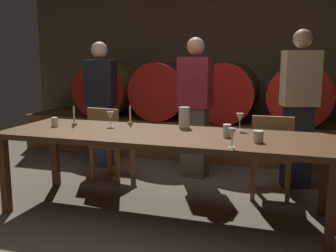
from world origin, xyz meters
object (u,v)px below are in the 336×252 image
guest_left (101,104)px  candle_right (130,119)px  guest_right (299,108)px  cup_right (258,136)px  cup_left (55,122)px  dining_table (163,140)px  candle_left (74,120)px  cup_center (227,131)px  wine_glass_center (240,118)px  wine_glass_left (110,116)px  chair_right (272,153)px  wine_barrel_far_left (111,89)px  wine_barrel_far_right (300,94)px  pitcher (184,117)px  wine_barrel_center_right (228,92)px  wine_glass_right (232,134)px  guest_center (195,107)px  wine_barrel_center_left (165,90)px  chair_left (109,141)px

guest_left → candle_right: (0.83, -0.96, -0.02)m
guest_right → cup_right: bearing=58.9°
cup_left → dining_table: bearing=-1.2°
candle_left → cup_center: size_ratio=1.93×
cup_center → wine_glass_center: bearing=78.6°
guest_left → wine_glass_left: (0.68, -1.12, 0.03)m
chair_right → wine_barrel_far_left: bearing=-33.3°
wine_barrel_far_left → guest_right: (2.79, -1.09, -0.06)m
cup_center → wine_barrel_far_right: bearing=74.8°
wine_barrel_far_left → dining_table: (1.61, -2.28, -0.25)m
wine_barrel_far_left → pitcher: bearing=-48.4°
wine_barrel_center_right → wine_glass_right: bearing=-80.1°
candle_right → guest_center: bearing=62.1°
wine_barrel_center_right → wine_glass_center: bearing=-77.6°
candle_right → wine_barrel_far_left: bearing=120.6°
dining_table → cup_center: cup_center is taller
dining_table → candle_left: candle_left is taller
wine_barrel_far_right → wine_glass_right: bearing=-100.8°
wine_barrel_center_left → wine_glass_right: wine_barrel_center_left is taller
chair_left → candle_right: candle_right is taller
wine_glass_center → cup_right: 0.52m
pitcher → cup_center: (0.47, -0.32, -0.05)m
guest_right → cup_center: guest_right is taller
wine_barrel_center_right → cup_right: (0.64, -2.40, -0.14)m
dining_table → wine_glass_left: bearing=162.3°
wine_barrel_center_right → wine_glass_left: wine_barrel_center_right is taller
guest_center → candle_left: guest_center is taller
wine_glass_right → cup_right: (0.17, 0.26, -0.06)m
wine_barrel_center_left → dining_table: 2.41m
wine_barrel_far_left → cup_center: bearing=-45.8°
wine_barrel_center_right → guest_left: (-1.51, -0.97, -0.11)m
wine_barrel_far_left → cup_left: (0.47, -2.26, -0.15)m
cup_left → guest_center: bearing=46.6°
guest_center → pitcher: size_ratio=8.28×
chair_right → cup_center: (-0.36, -0.67, 0.33)m
wine_barrel_center_left → dining_table: size_ratio=0.31×
candle_left → wine_glass_center: (1.63, 0.23, 0.06)m
wine_barrel_far_right → candle_left: 3.06m
guest_left → wine_glass_center: (1.94, -0.95, 0.04)m
guest_right → cup_right: size_ratio=18.29×
dining_table → wine_glass_left: 0.66m
guest_center → wine_glass_left: (-0.61, -1.03, 0.01)m
wine_glass_center → dining_table: bearing=-150.9°
chair_right → candle_left: (-1.92, -0.57, 0.34)m
guest_center → candle_left: 1.48m
guest_right → wine_barrel_center_right: bearing=-66.1°
dining_table → cup_center: bearing=2.9°
wine_barrel_far_left → candle_left: size_ratio=4.42×
wine_barrel_center_left → candle_left: wine_barrel_center_left is taller
guest_left → cup_right: (2.15, -1.43, -0.03)m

